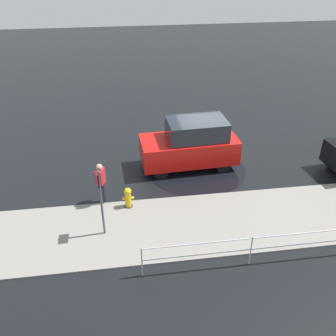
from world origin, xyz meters
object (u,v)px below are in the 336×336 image
moving_hatchback (191,144)px  fire_hydrant (128,198)px  pedestrian (101,181)px  sign_post (100,194)px

moving_hatchback → fire_hydrant: moving_hatchback is taller
fire_hydrant → pedestrian: 1.13m
pedestrian → moving_hatchback: bearing=-149.8°
moving_hatchback → fire_hydrant: 3.74m
fire_hydrant → sign_post: sign_post is taller
moving_hatchback → pedestrian: 4.18m
fire_hydrant → moving_hatchback: bearing=-137.4°
moving_hatchback → sign_post: bearing=47.1°
moving_hatchback → sign_post: (3.55, 3.81, 0.55)m
sign_post → fire_hydrant: bearing=-122.3°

